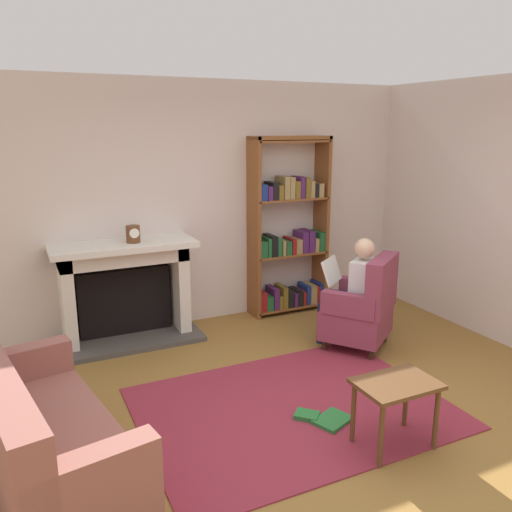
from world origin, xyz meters
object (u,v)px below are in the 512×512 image
object	(u,v)px
fireplace	(125,288)
bookshelf	(289,233)
side_table	(396,393)
mantel_clock	(133,234)
seated_reader	(353,288)
sofa_floral	(43,441)
armchair_reading	(363,308)

from	to	relation	value
fireplace	bookshelf	xyz separation A→B (m)	(1.97, 0.03, 0.40)
bookshelf	side_table	bearing A→B (deg)	-103.67
bookshelf	fireplace	bearing A→B (deg)	-179.00
mantel_clock	side_table	bearing A→B (deg)	-65.60
fireplace	seated_reader	distance (m)	2.35
bookshelf	seated_reader	distance (m)	1.25
fireplace	sofa_floral	size ratio (longest dim) A/B	0.82
bookshelf	armchair_reading	world-z (taller)	bookshelf
mantel_clock	armchair_reading	bearing A→B (deg)	-29.84
seated_reader	side_table	world-z (taller)	seated_reader
bookshelf	seated_reader	xyz separation A→B (m)	(0.08, -1.20, -0.35)
mantel_clock	sofa_floral	bearing A→B (deg)	-117.32
fireplace	bookshelf	size ratio (longest dim) A/B	0.70
armchair_reading	sofa_floral	distance (m)	3.20
bookshelf	side_table	size ratio (longest dim) A/B	3.74
mantel_clock	armchair_reading	world-z (taller)	mantel_clock
sofa_floral	mantel_clock	bearing A→B (deg)	-37.64
fireplace	armchair_reading	bearing A→B (deg)	-30.78
sofa_floral	side_table	xyz separation A→B (m)	(2.25, -0.59, 0.09)
armchair_reading	mantel_clock	bearing A→B (deg)	-66.49
mantel_clock	armchair_reading	xyz separation A→B (m)	(2.02, -1.16, -0.72)
sofa_floral	armchair_reading	bearing A→B (deg)	-84.27
fireplace	armchair_reading	size ratio (longest dim) A/B	1.52
fireplace	sofa_floral	xyz separation A→B (m)	(-0.96, -2.14, -0.25)
fireplace	bookshelf	distance (m)	2.01
mantel_clock	seated_reader	distance (m)	2.28
mantel_clock	seated_reader	world-z (taller)	mantel_clock
mantel_clock	sofa_floral	distance (m)	2.44
mantel_clock	sofa_floral	size ratio (longest dim) A/B	0.10
seated_reader	side_table	xyz separation A→B (m)	(-0.75, -1.57, -0.21)
fireplace	bookshelf	bearing A→B (deg)	1.00
fireplace	mantel_clock	distance (m)	0.60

